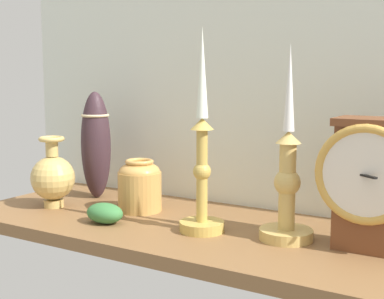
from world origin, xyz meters
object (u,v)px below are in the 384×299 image
Objects in this scene: mantel_clock at (369,182)px; candlestick_tall_left at (287,187)px; brass_vase_bulbous at (53,177)px; brass_vase_jar at (140,185)px; candlestick_tall_center at (204,167)px; tall_ceramic_vase at (96,145)px.

mantel_clock is 13.22cm from candlestick_tall_left.
brass_vase_bulbous is (-63.11, -5.50, -4.58)cm from mantel_clock.
mantel_clock reaches higher than brass_vase_jar.
candlestick_tall_center reaches higher than mantel_clock.
brass_vase_bulbous is 1.41× the size of brass_vase_jar.
brass_vase_jar is (-45.73, 1.36, -5.59)cm from mantel_clock.
brass_vase_jar is at bearing -16.67° from tall_ceramic_vase.
candlestick_tall_left is at bearing 4.51° from brass_vase_bulbous.
brass_vase_jar is 17.52cm from tall_ceramic_vase.
brass_vase_jar is at bearing 174.92° from candlestick_tall_left.
candlestick_tall_center is at bearing 1.38° from brass_vase_bulbous.
brass_vase_bulbous is at bearing -158.46° from brass_vase_jar.
candlestick_tall_left reaches higher than tall_ceramic_vase.
tall_ceramic_vase is (-15.54, 4.65, 6.63)cm from brass_vase_jar.
brass_vase_jar is at bearing 178.29° from mantel_clock.
tall_ceramic_vase is at bearing 80.87° from brass_vase_bulbous.
tall_ceramic_vase is (1.85, 11.51, 5.63)cm from brass_vase_bulbous.
candlestick_tall_left is 48.96cm from tall_ceramic_vase.
tall_ceramic_vase is (-34.07, 10.65, 0.45)cm from candlestick_tall_center.
mantel_clock is 27.59cm from candlestick_tall_center.
brass_vase_jar is (-32.75, 2.91, -3.63)cm from candlestick_tall_left.
candlestick_tall_left is (-12.98, -1.55, -1.96)cm from mantel_clock.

